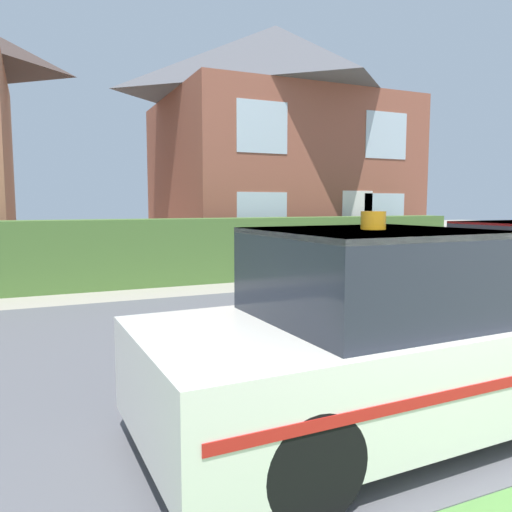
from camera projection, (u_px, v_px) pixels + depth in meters
name	position (u px, v px, depth m)	size (l,w,h in m)	color
road_strip	(296.00, 340.00, 6.39)	(28.00, 6.96, 0.01)	#5B5B60
garden_hedge	(163.00, 252.00, 10.71)	(15.11, 0.74, 1.42)	#4C7233
police_car	(389.00, 338.00, 3.85)	(4.01, 1.81, 1.67)	black
house_right	(275.00, 141.00, 16.15)	(7.36, 6.63, 7.36)	#93513D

